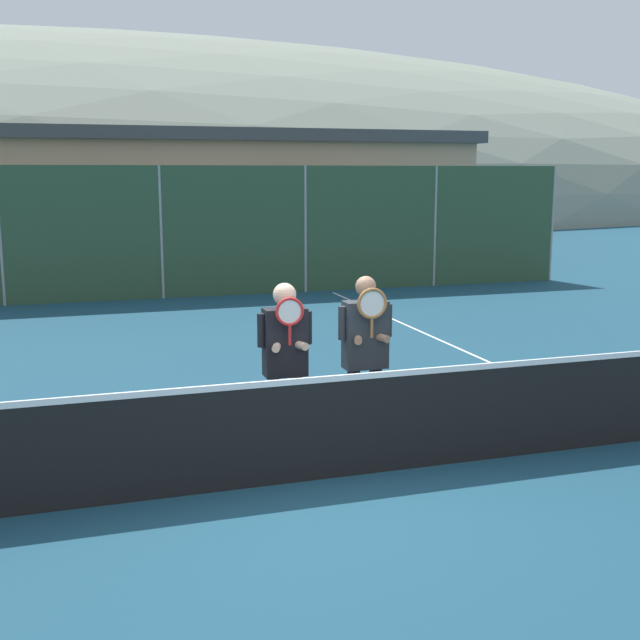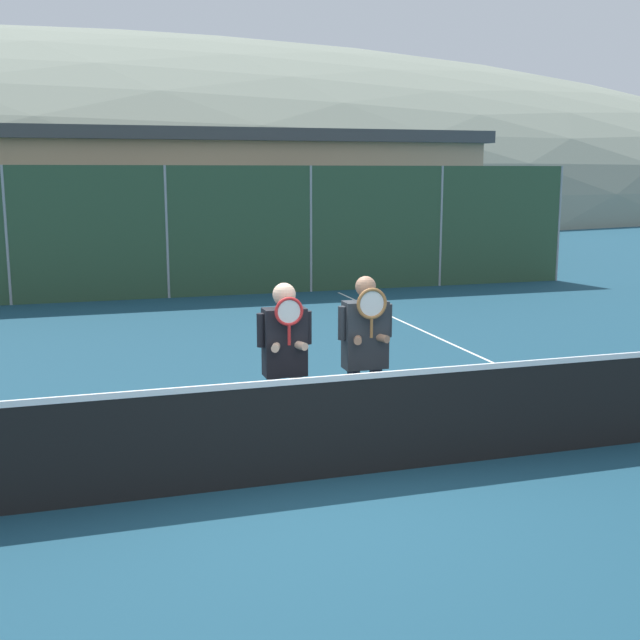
# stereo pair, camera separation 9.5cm
# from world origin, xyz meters

# --- Properties ---
(ground_plane) EXTENTS (120.00, 120.00, 0.00)m
(ground_plane) POSITION_xyz_m (0.00, 0.00, 0.00)
(ground_plane) COLOR navy
(hill_distant) EXTENTS (128.97, 71.65, 25.08)m
(hill_distant) POSITION_xyz_m (0.00, 60.97, 0.00)
(hill_distant) COLOR gray
(hill_distant) RESTS_ON ground_plane
(clubhouse_building) EXTENTS (21.49, 5.50, 4.03)m
(clubhouse_building) POSITION_xyz_m (-0.24, 18.44, 2.04)
(clubhouse_building) COLOR tan
(clubhouse_building) RESTS_ON ground_plane
(fence_back) EXTENTS (20.15, 0.06, 2.95)m
(fence_back) POSITION_xyz_m (-0.00, 11.37, 1.48)
(fence_back) COLOR gray
(fence_back) RESTS_ON ground_plane
(tennis_net) EXTENTS (10.54, 0.09, 1.08)m
(tennis_net) POSITION_xyz_m (0.00, 0.00, 0.51)
(tennis_net) COLOR gray
(tennis_net) RESTS_ON ground_plane
(court_line_right_sideline) EXTENTS (0.05, 16.00, 0.01)m
(court_line_right_sideline) POSITION_xyz_m (3.92, 3.00, 0.00)
(court_line_right_sideline) COLOR white
(court_line_right_sideline) RESTS_ON ground_plane
(player_leftmost) EXTENTS (0.55, 0.34, 1.76)m
(player_leftmost) POSITION_xyz_m (-0.06, 0.65, 1.05)
(player_leftmost) COLOR white
(player_leftmost) RESTS_ON ground_plane
(player_center_left) EXTENTS (0.57, 0.34, 1.80)m
(player_center_left) POSITION_xyz_m (0.77, 0.64, 1.06)
(player_center_left) COLOR #232838
(player_center_left) RESTS_ON ground_plane
(car_left_of_center) EXTENTS (4.18, 1.98, 1.78)m
(car_left_of_center) POSITION_xyz_m (-0.85, 14.13, 0.91)
(car_left_of_center) COLOR #B2B7BC
(car_left_of_center) RESTS_ON ground_plane
(car_center) EXTENTS (4.69, 2.05, 1.68)m
(car_center) POSITION_xyz_m (4.46, 13.80, 0.87)
(car_center) COLOR #B2B7BC
(car_center) RESTS_ON ground_plane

